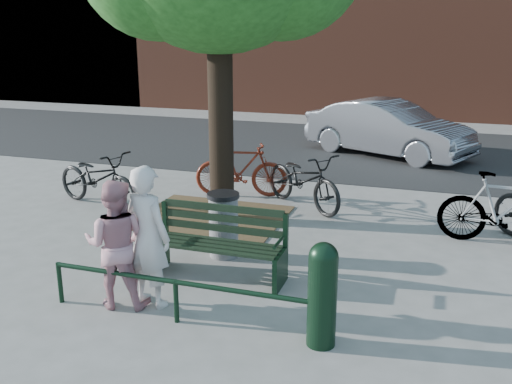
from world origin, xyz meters
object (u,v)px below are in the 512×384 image
(person_right, at_px, (116,244))
(parked_car, at_px, (388,129))
(bicycle_c, at_px, (304,180))
(bollard, at_px, (322,291))
(litter_bin, at_px, (224,224))
(park_bench, at_px, (219,241))
(person_left, at_px, (148,236))

(person_right, height_order, parked_car, person_right)
(bicycle_c, relative_size, parked_car, 0.47)
(bollard, bearing_deg, parked_car, 91.76)
(bollard, relative_size, parked_car, 0.27)
(litter_bin, bearing_deg, bollard, -46.27)
(bicycle_c, bearing_deg, litter_bin, -154.75)
(litter_bin, height_order, bicycle_c, bicycle_c)
(park_bench, relative_size, person_left, 1.04)
(person_right, relative_size, bicycle_c, 0.77)
(person_right, distance_m, bollard, 2.42)
(park_bench, bearing_deg, litter_bin, 106.82)
(person_right, height_order, bicycle_c, person_right)
(person_right, relative_size, bollard, 1.36)
(bicycle_c, bearing_deg, person_right, -157.90)
(park_bench, distance_m, bollard, 2.02)
(park_bench, distance_m, parked_car, 8.09)
(person_left, relative_size, litter_bin, 1.81)
(bollard, height_order, parked_car, parked_car)
(park_bench, height_order, bollard, bollard)
(bollard, relative_size, bicycle_c, 0.57)
(person_left, height_order, bollard, person_left)
(litter_bin, xyz_separation_m, bicycle_c, (0.53, 2.53, 0.05))
(parked_car, bearing_deg, park_bench, -164.60)
(bollard, xyz_separation_m, parked_car, (-0.28, 9.20, 0.09))
(park_bench, xyz_separation_m, litter_bin, (-0.20, 0.65, -0.01))
(park_bench, distance_m, person_right, 1.40)
(person_left, bearing_deg, bicycle_c, -85.13)
(parked_car, bearing_deg, person_right, -168.42)
(person_left, distance_m, parked_car, 9.12)
(person_left, distance_m, person_right, 0.37)
(park_bench, relative_size, litter_bin, 1.89)
(park_bench, bearing_deg, bollard, -37.53)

